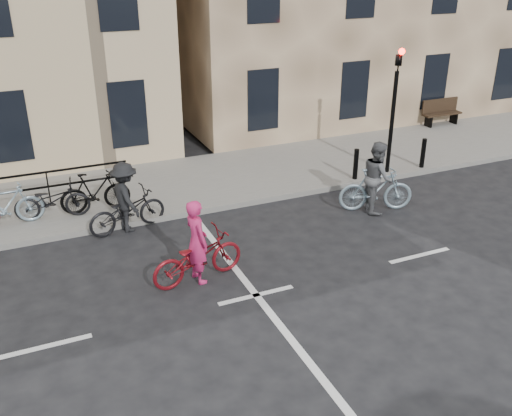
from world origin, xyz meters
name	(u,v)px	position (x,y,z in m)	size (l,w,h in m)	color
ground	(256,295)	(0.00, 0.00, 0.00)	(120.00, 120.00, 0.00)	black
sidewalk	(23,210)	(-4.00, 6.00, 0.07)	(46.00, 4.00, 0.15)	slate
traffic_light	(395,96)	(6.20, 4.34, 2.45)	(0.18, 0.30, 3.90)	black
bollard_east	(356,164)	(5.00, 4.25, 0.60)	(0.14, 0.14, 0.90)	black
bollard_west	(423,153)	(7.40, 4.25, 0.60)	(0.14, 0.14, 0.90)	black
bench	(441,111)	(11.00, 7.73, 0.67)	(1.60, 0.41, 0.97)	black
cyclist_pink	(197,253)	(-0.86, 1.03, 0.62)	(2.10, 1.03, 1.79)	maroon
cyclist_grey	(377,183)	(4.47, 2.47, 0.76)	(2.00, 1.16, 1.87)	#829BAB
cyclist_dark	(126,204)	(-1.69, 3.90, 0.68)	(2.05, 1.23, 1.73)	black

